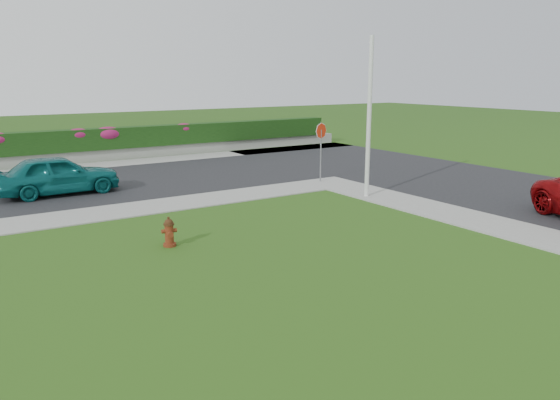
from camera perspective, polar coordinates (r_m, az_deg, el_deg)
ground at (r=11.80m, az=5.78°, el=-8.92°), size 120.00×120.00×0.00m
street_right at (r=23.10m, az=23.02°, el=0.96°), size 8.00×32.00×0.04m
curb_corner at (r=22.78m, az=5.33°, el=1.78°), size 2.00×2.00×0.04m
sidewalk_beyond at (r=28.46m, az=-20.72°, el=3.21°), size 34.00×2.00×0.04m
retaining_wall at (r=29.87m, az=-21.41°, el=4.12°), size 34.00×0.40×0.60m
hedge at (r=29.86m, az=-21.58°, el=5.75°), size 32.00×0.90×1.10m
fire_hydrant at (r=14.55m, az=-11.50°, el=-3.34°), size 0.41×0.39×0.79m
sedan_teal at (r=21.92m, az=-22.19°, el=2.47°), size 4.37×1.81×1.48m
utility_pole at (r=19.97m, az=9.29°, el=8.39°), size 0.16×0.16×5.75m
stop_sign at (r=22.79m, az=4.31°, el=6.45°), size 0.66×0.18×2.49m
flower_clump_d at (r=29.87m, az=-20.32°, el=6.45°), size 1.23×0.79×0.61m
flower_clump_e at (r=30.25m, az=-17.55°, el=6.62°), size 1.48×0.95×0.74m
flower_clump_f at (r=31.66m, az=-10.03°, el=7.39°), size 1.16×0.74×0.58m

